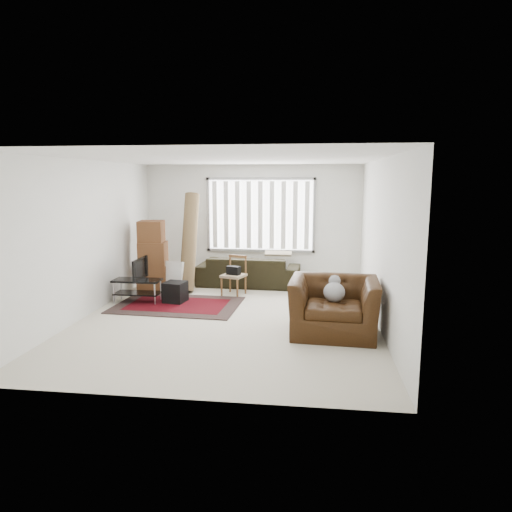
% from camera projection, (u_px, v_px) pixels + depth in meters
% --- Properties ---
extents(room, '(6.00, 6.02, 2.71)m').
position_uv_depth(room, '(236.00, 214.00, 8.10)').
color(room, beige).
rests_on(room, ground).
extents(persian_rug, '(2.38, 1.65, 0.02)m').
position_uv_depth(persian_rug, '(178.00, 305.00, 8.65)').
color(persian_rug, black).
rests_on(persian_rug, ground).
extents(tv_stand, '(0.91, 0.41, 0.45)m').
position_uv_depth(tv_stand, '(137.00, 286.00, 8.83)').
color(tv_stand, black).
rests_on(tv_stand, ground).
extents(tv, '(0.10, 0.74, 0.42)m').
position_uv_depth(tv, '(137.00, 269.00, 8.77)').
color(tv, black).
rests_on(tv, tv_stand).
extents(subwoofer, '(0.45, 0.45, 0.39)m').
position_uv_depth(subwoofer, '(175.00, 292.00, 8.82)').
color(subwoofer, black).
rests_on(subwoofer, persian_rug).
extents(moving_boxes, '(0.68, 0.63, 1.50)m').
position_uv_depth(moving_boxes, '(153.00, 258.00, 9.72)').
color(moving_boxes, brown).
rests_on(moving_boxes, ground).
extents(white_flatpack, '(0.56, 0.32, 0.67)m').
position_uv_depth(white_flatpack, '(171.00, 277.00, 9.58)').
color(white_flatpack, silver).
rests_on(white_flatpack, ground).
extents(rolled_rug, '(0.33, 0.93, 2.09)m').
position_uv_depth(rolled_rug, '(189.00, 242.00, 9.74)').
color(rolled_rug, brown).
rests_on(rolled_rug, ground).
extents(sofa, '(2.31, 1.07, 0.87)m').
position_uv_depth(sofa, '(249.00, 266.00, 10.22)').
color(sofa, black).
rests_on(sofa, ground).
extents(side_chair, '(0.55, 0.55, 0.81)m').
position_uv_depth(side_chair, '(234.00, 273.00, 9.40)').
color(side_chair, '#847157').
rests_on(side_chair, ground).
extents(armchair, '(1.40, 1.24, 0.99)m').
position_uv_depth(armchair, '(334.00, 302.00, 7.02)').
color(armchair, '#321B0A').
rests_on(armchair, ground).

